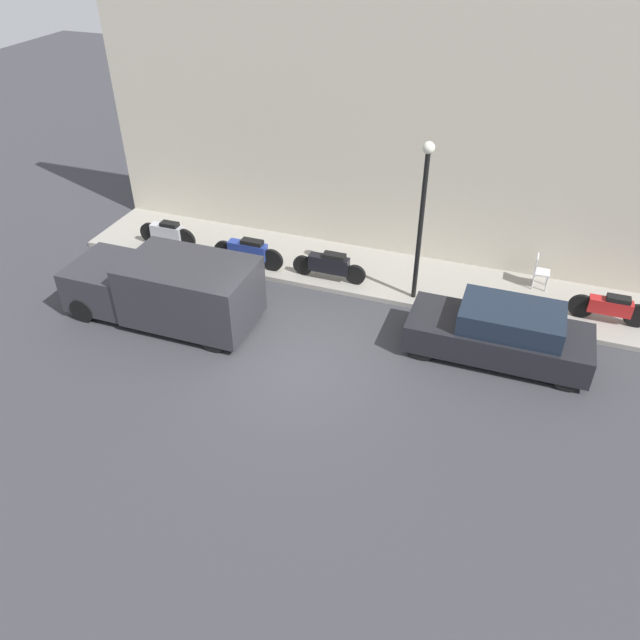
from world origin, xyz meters
TOP-DOWN VIEW (x-y plane):
  - ground_plane at (0.00, 0.00)m, footprint 60.00×60.00m
  - sidewalk at (4.47, 0.00)m, footprint 2.53×15.92m
  - building_facade at (5.89, 0.00)m, footprint 0.30×15.92m
  - parked_car at (1.95, -4.32)m, footprint 1.62×4.10m
  - delivery_van at (0.76, 3.69)m, footprint 1.92×4.78m
  - scooter_silver at (3.83, 5.51)m, footprint 0.30×1.82m
  - motorcycle_red at (4.09, -6.71)m, footprint 0.30×1.90m
  - motorcycle_blue at (3.58, 2.78)m, footprint 0.30×2.10m
  - motorcycle_black at (3.68, 0.41)m, footprint 0.30×2.07m
  - streetlamp at (3.59, -1.96)m, footprint 0.29×0.29m
  - cafe_chair at (5.18, -4.96)m, footprint 0.40×0.40m

SIDE VIEW (x-z plane):
  - ground_plane at x=0.00m, z-range 0.00..0.00m
  - sidewalk at x=4.47m, z-range 0.00..0.13m
  - motorcycle_red at x=4.09m, z-range 0.17..0.91m
  - motorcycle_black at x=3.68m, z-range 0.16..0.96m
  - scooter_silver at x=3.83m, z-range 0.17..0.96m
  - motorcycle_blue at x=3.58m, z-range 0.17..1.01m
  - cafe_chair at x=5.18m, z-range 0.19..1.10m
  - parked_car at x=1.95m, z-range -0.03..1.33m
  - delivery_van at x=0.76m, z-range 0.02..1.71m
  - streetlamp at x=3.59m, z-range 0.63..4.79m
  - building_facade at x=5.89m, z-range 0.00..7.23m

